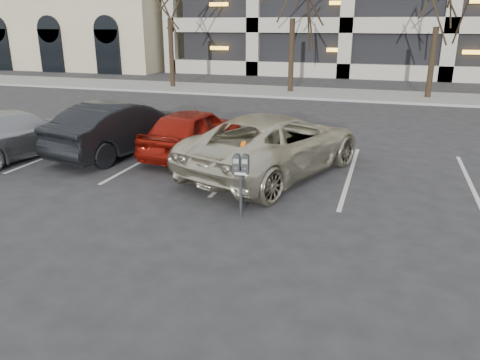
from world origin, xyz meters
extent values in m
plane|color=#28282B|center=(0.00, 0.00, 0.00)|extent=(140.00, 140.00, 0.00)
cube|color=gray|center=(0.00, 16.00, 0.06)|extent=(80.00, 4.00, 0.12)
cube|color=silver|center=(-7.00, 2.30, 0.01)|extent=(0.10, 5.20, 0.00)
cube|color=silver|center=(-4.20, 2.30, 0.01)|extent=(0.10, 5.20, 0.00)
cube|color=silver|center=(-1.40, 2.30, 0.01)|extent=(0.10, 5.20, 0.00)
cube|color=silver|center=(1.40, 2.30, 0.01)|extent=(0.10, 5.20, 0.00)
cube|color=silver|center=(4.20, 2.30, 0.01)|extent=(0.10, 5.20, 0.00)
cylinder|color=black|center=(-10.00, 16.00, 1.93)|extent=(0.28, 0.28, 3.85)
cylinder|color=black|center=(-3.00, 16.00, 1.94)|extent=(0.28, 0.28, 3.88)
cylinder|color=black|center=(4.00, 16.00, 1.74)|extent=(0.28, 0.28, 3.47)
cylinder|color=black|center=(-0.43, -1.10, 0.45)|extent=(0.06, 0.06, 0.90)
cube|color=black|center=(-0.43, -1.10, 0.92)|extent=(0.31, 0.13, 0.06)
cube|color=silver|center=(-0.42, -1.15, 0.90)|extent=(0.22, 0.03, 0.05)
cube|color=gray|center=(-0.51, -1.16, 1.15)|extent=(0.11, 0.02, 0.09)
cube|color=gray|center=(-0.34, -1.15, 1.15)|extent=(0.11, 0.02, 0.09)
imported|color=beige|center=(-0.47, 1.86, 0.76)|extent=(4.26, 6.03, 1.53)
cube|color=#F46205|center=(-0.82, 0.90, 1.53)|extent=(0.10, 0.20, 0.01)
imported|color=#9A180E|center=(-3.10, 2.87, 0.69)|extent=(2.06, 4.19, 1.37)
imported|color=black|center=(-5.15, 2.40, 0.76)|extent=(2.65, 4.87, 1.52)
imported|color=#B6BABF|center=(-7.87, 1.16, 0.68)|extent=(2.80, 4.96, 1.35)
camera|label=1|loc=(2.14, -9.26, 3.64)|focal=35.00mm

